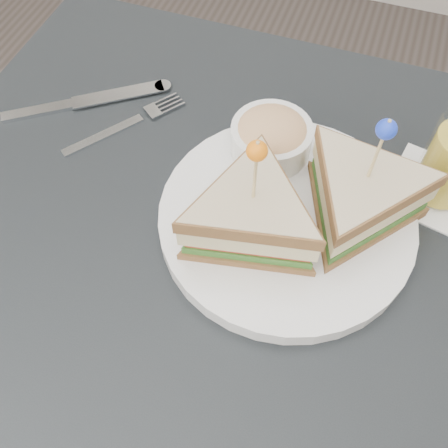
% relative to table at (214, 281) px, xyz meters
% --- Properties ---
extents(ground_plane, '(3.50, 3.50, 0.00)m').
position_rel_table_xyz_m(ground_plane, '(0.00, 0.00, -0.67)').
color(ground_plane, '#3F3833').
extents(table, '(0.80, 0.80, 0.75)m').
position_rel_table_xyz_m(table, '(0.00, 0.00, 0.00)').
color(table, black).
rests_on(table, ground).
extents(plate_meal, '(0.38, 0.38, 0.18)m').
position_rel_table_xyz_m(plate_meal, '(0.08, 0.07, 0.12)').
color(plate_meal, white).
rests_on(plate_meal, table).
extents(cutlery_fork, '(0.12, 0.16, 0.01)m').
position_rel_table_xyz_m(cutlery_fork, '(-0.18, 0.15, 0.08)').
color(cutlery_fork, silver).
rests_on(cutlery_fork, table).
extents(cutlery_knife, '(0.21, 0.15, 0.01)m').
position_rel_table_xyz_m(cutlery_knife, '(-0.26, 0.16, 0.08)').
color(cutlery_knife, silver).
rests_on(cutlery_knife, table).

